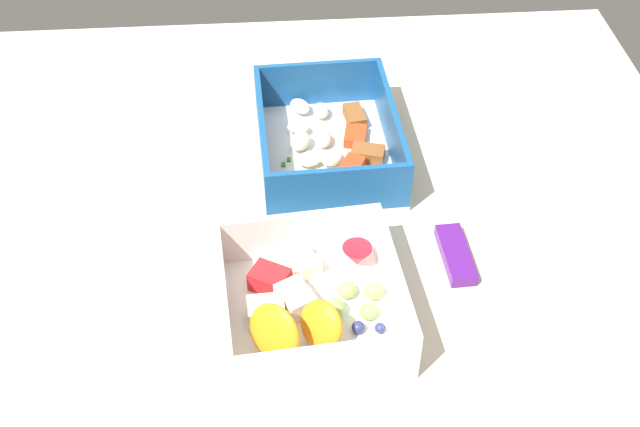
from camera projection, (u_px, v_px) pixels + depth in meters
The scene contains 4 objects.
table_surface at pixel (324, 242), 77.58cm from camera, with size 80.00×80.00×2.00cm, color beige.
pasta_container at pixel (329, 143), 84.16cm from camera, with size 19.28×14.84×5.84cm.
fruit_bowl at pixel (309, 304), 68.21cm from camera, with size 16.60×16.38×5.78cm.
candy_bar at pixel (456, 255), 74.15cm from camera, with size 7.00×2.40×1.20cm, color #51197A.
Camera 1 is at (54.24, -4.38, 56.36)cm, focal length 45.17 mm.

